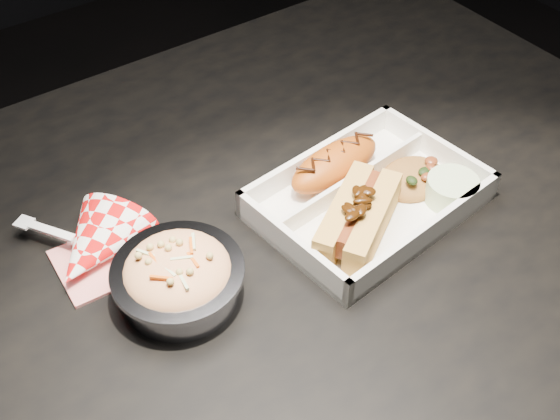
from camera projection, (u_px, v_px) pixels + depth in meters
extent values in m
cube|color=black|center=(238.00, 253.00, 0.79)|extent=(1.20, 0.80, 0.03)
cylinder|color=black|center=(373.00, 160.00, 1.49)|extent=(0.05, 0.05, 0.72)
cube|color=white|center=(368.00, 205.00, 0.82)|extent=(0.27, 0.21, 0.01)
cube|color=white|center=(318.00, 159.00, 0.86)|extent=(0.25, 0.03, 0.04)
cube|color=white|center=(426.00, 236.00, 0.76)|extent=(0.25, 0.03, 0.04)
cube|color=white|center=(291.00, 246.00, 0.75)|extent=(0.03, 0.18, 0.04)
cube|color=white|center=(436.00, 151.00, 0.87)|extent=(0.03, 0.18, 0.04)
cube|color=white|center=(353.00, 186.00, 0.82)|extent=(0.23, 0.03, 0.03)
ellipsoid|color=#B75112|center=(335.00, 164.00, 0.83)|extent=(0.14, 0.07, 0.04)
cube|color=gold|center=(373.00, 223.00, 0.76)|extent=(0.13, 0.09, 0.04)
cube|color=gold|center=(343.00, 215.00, 0.77)|extent=(0.13, 0.09, 0.04)
cylinder|color=brown|center=(359.00, 213.00, 0.76)|extent=(0.12, 0.08, 0.03)
ellipsoid|color=#AA6E31|center=(413.00, 172.00, 0.83)|extent=(0.09, 0.08, 0.03)
cylinder|color=beige|center=(452.00, 190.00, 0.81)|extent=(0.06, 0.06, 0.03)
cylinder|color=silver|center=(179.00, 283.00, 0.72)|extent=(0.12, 0.12, 0.04)
cylinder|color=silver|center=(177.00, 271.00, 0.70)|extent=(0.14, 0.14, 0.01)
ellipsoid|color=beige|center=(177.00, 271.00, 0.70)|extent=(0.11, 0.11, 0.04)
cube|color=red|center=(109.00, 259.00, 0.76)|extent=(0.11, 0.10, 0.00)
cone|color=red|center=(94.00, 247.00, 0.75)|extent=(0.15, 0.14, 0.10)
cube|color=white|center=(51.00, 231.00, 0.77)|extent=(0.04, 0.06, 0.00)
cube|color=white|center=(24.00, 222.00, 0.78)|extent=(0.02, 0.02, 0.00)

